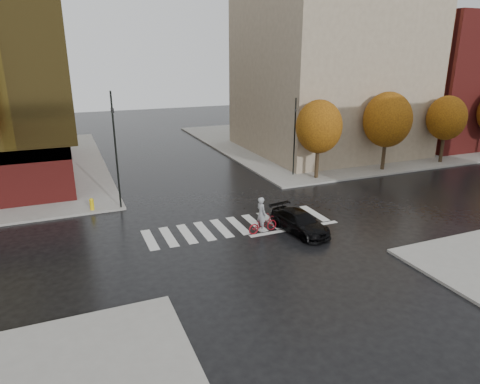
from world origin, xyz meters
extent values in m
plane|color=black|center=(0.00, 0.00, 0.00)|extent=(120.00, 120.00, 0.00)
cube|color=gray|center=(21.00, 21.00, 0.07)|extent=(30.00, 30.00, 0.15)
cube|color=silver|center=(0.00, 0.50, 0.01)|extent=(12.00, 3.00, 0.01)
cube|color=gray|center=(17.00, 17.00, 9.15)|extent=(16.00, 16.00, 18.00)
cube|color=maroon|center=(33.00, 16.00, 7.15)|extent=(14.00, 14.00, 14.00)
cylinder|color=black|center=(10.00, 7.40, 1.55)|extent=(0.32, 0.32, 2.80)
ellipsoid|color=#A76410|center=(10.00, 7.40, 4.47)|extent=(3.80, 3.80, 4.37)
cylinder|color=black|center=(17.00, 7.40, 1.55)|extent=(0.32, 0.32, 2.80)
ellipsoid|color=#A76410|center=(17.00, 7.40, 4.63)|extent=(4.20, 4.20, 4.83)
cylinder|color=black|center=(24.00, 7.40, 1.55)|extent=(0.32, 0.32, 2.80)
ellipsoid|color=#A76410|center=(24.00, 7.40, 4.39)|extent=(3.60, 3.60, 4.14)
imported|color=black|center=(3.01, -1.80, 0.63)|extent=(2.41, 4.56, 1.26)
imported|color=maroon|center=(0.96, -1.00, 0.51)|extent=(2.03, 0.94, 1.02)
imported|color=#979A9F|center=(0.86, -1.00, 1.18)|extent=(0.60, 0.82, 2.08)
cylinder|color=black|center=(-6.30, 6.30, 4.05)|extent=(0.12, 0.12, 7.80)
imported|color=black|center=(-6.30, 6.30, 6.88)|extent=(0.24, 0.23, 0.97)
cylinder|color=black|center=(8.67, 9.00, 3.41)|extent=(0.12, 0.12, 6.53)
imported|color=black|center=(8.67, 9.00, 5.78)|extent=(0.14, 0.17, 0.82)
cylinder|color=yellow|center=(-8.15, 6.50, 0.49)|extent=(0.27, 0.27, 0.68)
sphere|color=yellow|center=(-8.15, 6.50, 0.83)|extent=(0.29, 0.29, 0.29)
cylinder|color=#402B16|center=(3.64, 2.00, 0.01)|extent=(0.73, 0.73, 0.01)
camera|label=1|loc=(-9.37, -22.22, 10.25)|focal=32.00mm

